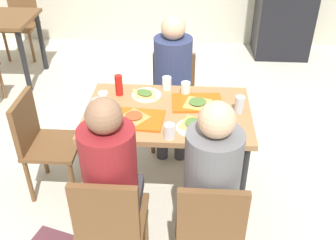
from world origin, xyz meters
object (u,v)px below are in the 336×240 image
Objects in this scene: main_table at (168,124)px; pizza_slice_b at (198,102)px; background_chair_far at (22,20)px; plastic_cup_c at (103,99)px; chair_near_left at (110,219)px; plastic_cup_b at (169,131)px; tray_red_near at (137,119)px; plastic_cup_a at (167,83)px; paper_plate_center at (146,95)px; pizza_slice_c at (144,93)px; chair_far_side at (173,93)px; soda_can at (240,104)px; chair_left_end at (41,139)px; pizza_slice_d at (194,124)px; person_far_side at (173,76)px; chair_near_right at (210,224)px; person_in_red at (111,172)px; plastic_cup_d at (186,88)px; condiment_bottle at (119,85)px; pizza_slice_a at (134,116)px; paper_plate_near_edge at (193,128)px; person_in_brown_jacket at (212,176)px; foil_bundle at (97,104)px; tray_red_far at (197,103)px.

pizza_slice_b reaches higher than main_table.
plastic_cup_c is at bearing -57.21° from background_chair_far.
plastic_cup_b is (0.32, 0.44, 0.34)m from chair_near_left.
plastic_cup_a reaches higher than tray_red_near.
pizza_slice_b is at bearing 59.47° from chair_near_left.
tray_red_near is 0.34m from paper_plate_center.
pizza_slice_c is at bearing -51.28° from background_chair_far.
chair_far_side is 6.86× the size of soda_can.
chair_far_side is 1.23m from chair_left_end.
soda_can is at bearing 0.73° from chair_left_end.
background_chair_far reaches higher than pizza_slice_d.
main_table is at bearing -90.00° from person_far_side.
chair_near_right is at bearing -59.12° from plastic_cup_b.
chair_left_end is at bearing -147.38° from person_far_side.
plastic_cup_d is (0.41, 0.87, 0.09)m from person_in_red.
plastic_cup_c is (-0.68, -0.03, 0.03)m from pizza_slice_b.
person_far_side reaches higher than plastic_cup_d.
pizza_slice_c is at bearing 87.65° from tray_red_near.
pizza_slice_c is at bearing 167.25° from paper_plate_center.
plastic_cup_c is 0.18m from condiment_bottle.
condiment_bottle is at bearing 96.06° from person_in_red.
pizza_slice_d is (0.19, -0.94, 0.31)m from chair_far_side.
plastic_cup_c is (-0.26, 0.19, 0.04)m from tray_red_near.
pizza_slice_a is at bearing 84.01° from chair_near_left.
plastic_cup_b reaches higher than pizza_slice_b.
paper_plate_near_edge is 0.40m from soda_can.
plastic_cup_b reaches higher than pizza_slice_a.
person_in_brown_jacket is 5.52× the size of pizza_slice_c.
chair_near_right is at bearing -80.09° from plastic_cup_d.
person_far_side reaches higher than tray_red_near.
plastic_cup_c reaches higher than pizza_slice_c.
chair_near_left is at bearing -74.56° from foil_bundle.
soda_can reaches higher than chair_left_end.
person_far_side is 0.40m from plastic_cup_d.
plastic_cup_b reaches higher than tray_red_near.
main_table is 0.94× the size of person_in_brown_jacket.
condiment_bottle is 0.19× the size of background_chair_far.
chair_near_left is 3.82m from background_chair_far.
pizza_slice_d reaches higher than tray_red_far.
chair_near_left is 1.02m from pizza_slice_c.
chair_near_left is 1.04m from condiment_bottle.
tray_red_near is 3.60× the size of plastic_cup_b.
paper_plate_near_edge is (1.15, -0.21, 0.29)m from chair_left_end.
plastic_cup_a reaches higher than tray_red_far.
chair_left_end is 2.33× the size of tray_red_far.
plastic_cup_a is (0.16, 0.11, 0.03)m from pizza_slice_c.
person_in_red is 0.84m from condiment_bottle.
chair_far_side is 0.65m from paper_plate_center.
person_far_side is at bearing -90.00° from chair_far_side.
person_in_red is 6.51× the size of pizza_slice_a.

